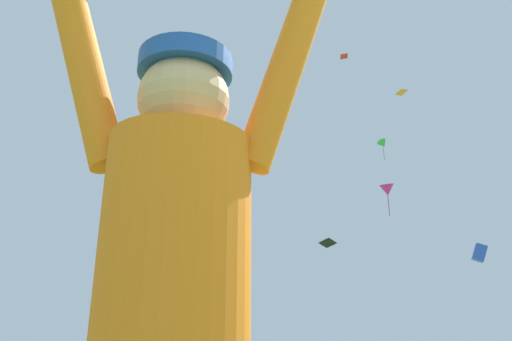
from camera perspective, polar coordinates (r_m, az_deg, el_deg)
kite_flyer_person at (r=1.10m, az=-10.00°, el=-18.57°), size 0.81×0.37×1.92m
distant_kite_black_high_right at (r=16.65m, az=8.44°, el=-8.39°), size 0.50×0.48×0.22m
distant_kite_orange_far_center at (r=38.62m, az=16.74°, el=8.86°), size 0.88×0.88×0.29m
distant_kite_blue_mid_right at (r=29.96m, az=24.85°, el=-8.80°), size 0.95×0.73×1.08m
distant_kite_red_mid_left at (r=29.30m, az=10.32°, el=13.13°), size 0.60×0.60×0.15m
distant_kite_green_overhead_distant at (r=37.97m, az=14.73°, el=3.01°), size 1.11×1.09×1.72m
distant_kite_magenta_high_left at (r=31.18m, az=15.21°, el=-2.23°), size 1.28×1.33×2.13m
marker_flag at (r=8.68m, az=-12.43°, el=-14.68°), size 0.30×0.24×1.80m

